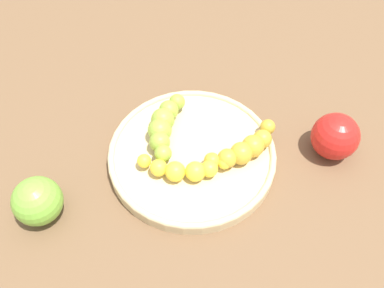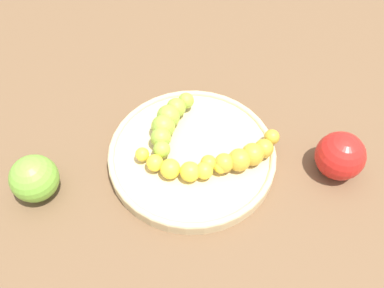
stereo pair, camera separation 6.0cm
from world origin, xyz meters
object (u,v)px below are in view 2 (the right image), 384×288
object	(u,v)px
banana_yellow	(179,167)
apple_red	(340,156)
banana_green	(168,122)
apple_green	(34,178)
fruit_bowl	(192,154)
banana_spotted	(245,155)

from	to	relation	value
banana_yellow	apple_red	distance (m)	0.23
banana_green	apple_green	bearing A→B (deg)	48.11
banana_yellow	apple_green	bearing A→B (deg)	-74.07
fruit_bowl	banana_yellow	distance (m)	0.05
banana_green	banana_yellow	bearing A→B (deg)	122.58
fruit_bowl	apple_red	distance (m)	0.22
fruit_bowl	banana_spotted	world-z (taller)	banana_spotted
banana_yellow	banana_green	distance (m)	0.08
banana_spotted	fruit_bowl	bearing A→B (deg)	-129.78
fruit_bowl	banana_spotted	distance (m)	0.08
banana_yellow	banana_spotted	distance (m)	0.10
fruit_bowl	banana_yellow	bearing A→B (deg)	158.48
fruit_bowl	banana_spotted	bearing A→B (deg)	-100.06
banana_yellow	apple_green	world-z (taller)	apple_green
banana_yellow	apple_red	size ratio (longest dim) A/B	1.89
banana_yellow	banana_green	bearing A→B (deg)	-156.44
banana_yellow	banana_spotted	world-z (taller)	banana_spotted
fruit_bowl	apple_green	world-z (taller)	apple_green
apple_green	apple_red	distance (m)	0.44
apple_green	banana_green	bearing A→B (deg)	-57.96
banana_green	apple_green	distance (m)	0.21
banana_spotted	banana_green	xyz separation A→B (m)	(0.05, 0.12, 0.00)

